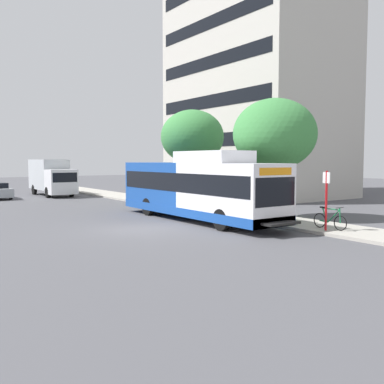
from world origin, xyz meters
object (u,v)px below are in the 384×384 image
(bus_stop_sign_pole, at_px, (326,196))
(street_tree_near_stop, at_px, (275,134))
(bicycle_parked, at_px, (330,220))
(transit_bus, at_px, (197,188))
(box_truck_background, at_px, (52,176))
(street_tree_mid_block, at_px, (192,137))

(bus_stop_sign_pole, relative_size, street_tree_near_stop, 0.41)
(bus_stop_sign_pole, xyz_separation_m, bicycle_parked, (0.44, 0.12, -1.09))
(transit_bus, bearing_deg, bus_stop_sign_pole, -72.54)
(bicycle_parked, xyz_separation_m, box_truck_background, (-3.88, 27.24, 1.18))
(transit_bus, height_order, box_truck_background, transit_bus)
(street_tree_mid_block, bearing_deg, box_truck_background, 109.64)
(bicycle_parked, bearing_deg, box_truck_background, 98.12)
(bus_stop_sign_pole, bearing_deg, street_tree_mid_block, 81.97)
(street_tree_mid_block, height_order, box_truck_background, street_tree_mid_block)
(bus_stop_sign_pole, height_order, street_tree_near_stop, street_tree_near_stop)
(street_tree_near_stop, bearing_deg, street_tree_mid_block, 89.18)
(street_tree_mid_block, relative_size, box_truck_background, 0.93)
(street_tree_mid_block, xyz_separation_m, box_truck_background, (-5.24, 14.67, -3.05))
(bus_stop_sign_pole, distance_m, box_truck_background, 27.57)
(bicycle_parked, height_order, box_truck_background, box_truck_background)
(transit_bus, distance_m, bus_stop_sign_pole, 7.01)
(street_tree_near_stop, distance_m, box_truck_background, 23.33)
(transit_bus, xyz_separation_m, bus_stop_sign_pole, (2.10, -6.69, -0.05))
(transit_bus, bearing_deg, bicycle_parked, -68.85)
(transit_bus, height_order, bus_stop_sign_pole, transit_bus)
(transit_bus, bearing_deg, box_truck_background, 93.72)
(bicycle_parked, distance_m, street_tree_mid_block, 13.33)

